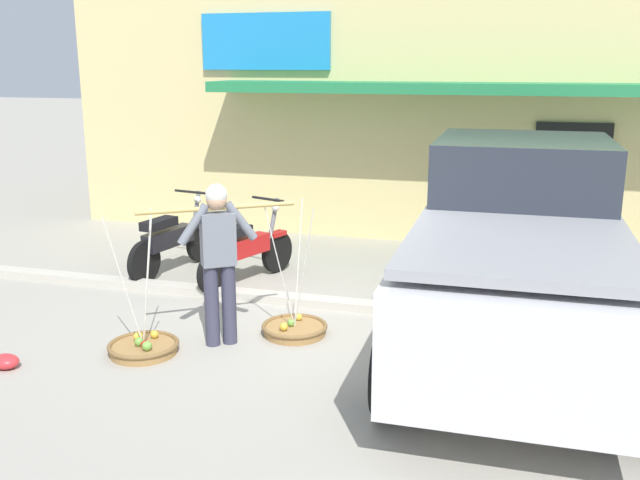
# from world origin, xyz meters

# --- Properties ---
(ground_plane) EXTENTS (90.00, 90.00, 0.00)m
(ground_plane) POSITION_xyz_m (0.00, 0.00, 0.00)
(ground_plane) COLOR #9E998C
(sidewalk_curb) EXTENTS (20.00, 0.24, 0.10)m
(sidewalk_curb) POSITION_xyz_m (0.00, 0.70, 0.05)
(sidewalk_curb) COLOR #BAB4A5
(sidewalk_curb) RESTS_ON ground
(fruit_vendor) EXTENTS (1.33, 0.95, 1.70)m
(fruit_vendor) POSITION_xyz_m (-0.58, -0.72, 0.98)
(fruit_vendor) COLOR #38384C
(fruit_vendor) RESTS_ON ground
(fruit_basket_left_side) EXTENTS (0.72, 0.72, 1.45)m
(fruit_basket_left_side) POSITION_xyz_m (0.07, -0.26, 0.07)
(fruit_basket_left_side) COLOR #9E7542
(fruit_basket_left_side) RESTS_ON ground
(fruit_basket_right_side) EXTENTS (0.72, 0.72, 1.45)m
(fruit_basket_right_side) POSITION_xyz_m (-1.24, -1.18, 0.07)
(fruit_basket_right_side) COLOR #9E7542
(fruit_basket_right_side) RESTS_ON ground
(motorcycle_nearest_shop) EXTENTS (0.56, 1.80, 1.09)m
(motorcycle_nearest_shop) POSITION_xyz_m (-2.30, 1.48, 0.45)
(motorcycle_nearest_shop) COLOR black
(motorcycle_nearest_shop) RESTS_ON ground
(motorcycle_second_in_row) EXTENTS (0.75, 1.74, 1.09)m
(motorcycle_second_in_row) POSITION_xyz_m (-1.12, 1.29, 0.45)
(motorcycle_second_in_row) COLOR black
(motorcycle_second_in_row) RESTS_ON ground
(parked_truck) EXTENTS (2.20, 4.74, 2.10)m
(parked_truck) POSITION_xyz_m (2.33, -0.08, 1.03)
(parked_truck) COLOR silver
(parked_truck) RESTS_ON ground
(storefront_building) EXTENTS (13.00, 6.00, 4.20)m
(storefront_building) POSITION_xyz_m (1.08, 6.65, 2.10)
(storefront_building) COLOR #DBC684
(storefront_building) RESTS_ON ground
(plastic_litter_bag) EXTENTS (0.28, 0.22, 0.14)m
(plastic_litter_bag) POSITION_xyz_m (-2.33, -1.87, 0.07)
(plastic_litter_bag) COLOR red
(plastic_litter_bag) RESTS_ON ground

